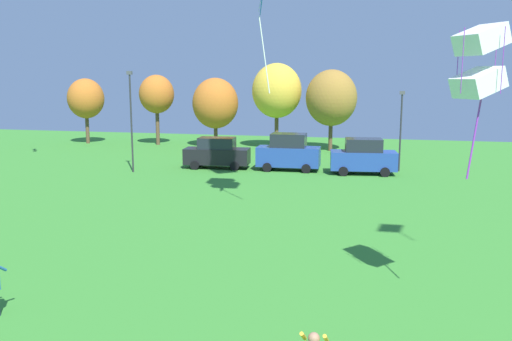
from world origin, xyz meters
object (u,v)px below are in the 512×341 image
at_px(light_post_0, 131,116).
at_px(parked_car_third_from_left, 363,157).
at_px(treeline_tree_0, 86,99).
at_px(treeline_tree_1, 157,94).
at_px(treeline_tree_4, 331,98).
at_px(kite_flying_5, 479,61).
at_px(parked_car_leftmost, 217,153).
at_px(treeline_tree_2, 215,103).
at_px(light_post_1, 401,126).
at_px(parked_car_second_from_left, 288,153).
at_px(treeline_tree_3, 277,91).

bearing_deg(light_post_0, parked_car_third_from_left, 10.44).
bearing_deg(treeline_tree_0, treeline_tree_1, 4.80).
xyz_separation_m(treeline_tree_0, treeline_tree_4, (24.22, -0.02, 0.28)).
relative_size(kite_flying_5, parked_car_leftmost, 0.84).
bearing_deg(treeline_tree_2, treeline_tree_1, 178.02).
xyz_separation_m(light_post_0, treeline_tree_2, (1.43, 14.76, 0.22)).
bearing_deg(treeline_tree_1, treeline_tree_0, -175.20).
bearing_deg(treeline_tree_0, parked_car_third_from_left, -22.60).
xyz_separation_m(light_post_1, treeline_tree_1, (-22.72, 10.38, 1.69)).
relative_size(parked_car_leftmost, light_post_0, 0.69).
bearing_deg(light_post_0, parked_car_second_from_left, 16.83).
distance_m(parked_car_leftmost, treeline_tree_1, 15.98).
height_order(light_post_0, treeline_tree_2, light_post_0).
bearing_deg(treeline_tree_4, light_post_1, -59.34).
xyz_separation_m(kite_flying_5, treeline_tree_2, (-17.83, 33.97, -2.85)).
relative_size(parked_car_third_from_left, treeline_tree_3, 0.59).
bearing_deg(kite_flying_5, treeline_tree_0, 132.84).
distance_m(kite_flying_5, parked_car_third_from_left, 23.11).
distance_m(light_post_1, treeline_tree_1, 25.03).
distance_m(light_post_1, treeline_tree_2, 19.57).
bearing_deg(treeline_tree_4, treeline_tree_0, 179.96).
bearing_deg(treeline_tree_0, treeline_tree_2, 1.73).
bearing_deg(light_post_1, kite_flying_5, -87.28).
xyz_separation_m(parked_car_leftmost, treeline_tree_1, (-9.81, 12.03, 3.78)).
bearing_deg(treeline_tree_2, light_post_1, -31.33).
distance_m(treeline_tree_2, treeline_tree_3, 6.01).
xyz_separation_m(kite_flying_5, treeline_tree_4, (-6.91, 33.55, -2.24)).
height_order(light_post_1, treeline_tree_2, treeline_tree_2).
xyz_separation_m(treeline_tree_1, treeline_tree_4, (16.94, -0.63, -0.17)).
bearing_deg(treeline_tree_0, parked_car_leftmost, -33.75).
bearing_deg(treeline_tree_4, parked_car_leftmost, -122.01).
bearing_deg(kite_flying_5, light_post_1, 92.72).
height_order(light_post_0, treeline_tree_1, light_post_0).
bearing_deg(parked_car_second_from_left, kite_flying_5, -70.11).
height_order(parked_car_second_from_left, treeline_tree_2, treeline_tree_2).
distance_m(kite_flying_5, treeline_tree_1, 41.73).
relative_size(kite_flying_5, treeline_tree_2, 0.62).
bearing_deg(treeline_tree_0, light_post_1, -18.03).
bearing_deg(kite_flying_5, treeline_tree_3, 109.34).
bearing_deg(treeline_tree_4, treeline_tree_3, 174.44).
relative_size(kite_flying_5, treeline_tree_0, 0.63).
height_order(light_post_0, light_post_1, light_post_0).
relative_size(light_post_1, treeline_tree_0, 0.87).
relative_size(treeline_tree_1, treeline_tree_4, 0.94).
bearing_deg(light_post_1, treeline_tree_4, 120.66).
bearing_deg(parked_car_third_from_left, treeline_tree_2, 133.32).
relative_size(light_post_1, treeline_tree_4, 0.78).
xyz_separation_m(parked_car_leftmost, treeline_tree_4, (7.13, 11.40, 3.61)).
height_order(parked_car_second_from_left, treeline_tree_3, treeline_tree_3).
relative_size(parked_car_leftmost, treeline_tree_3, 0.62).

